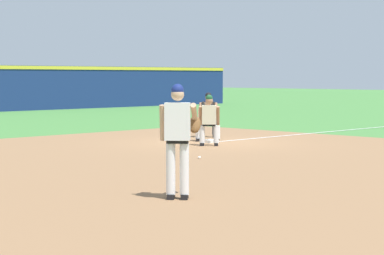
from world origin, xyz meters
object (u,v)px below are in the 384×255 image
object	(u,v)px
baseball	(199,157)
pitcher	(179,134)
baserunner	(209,118)
umpire	(208,113)
first_baseman	(208,118)
first_base_bag	(210,141)

from	to	relation	value
baseball	pitcher	world-z (taller)	pitcher
baseball	pitcher	bearing A→B (deg)	-138.61
baseball	pitcher	distance (m)	5.95
baserunner	umpire	size ratio (longest dim) A/B	1.00
first_baseman	umpire	xyz separation A→B (m)	(1.14, 1.10, 0.06)
first_base_bag	pitcher	xyz separation A→B (m)	(-7.78, -6.76, 1.01)
first_baseman	baserunner	world-z (taller)	baserunner
pitcher	umpire	distance (m)	12.25
first_baseman	baserunner	xyz separation A→B (m)	(-1.01, -1.01, 0.06)
baserunner	first_base_bag	bearing A→B (deg)	42.15
first_base_bag	baserunner	bearing A→B (deg)	-137.85
pitcher	baserunner	size ratio (longest dim) A/B	1.27
first_base_bag	umpire	world-z (taller)	umpire
umpire	pitcher	bearing A→B (deg)	-138.28
pitcher	first_baseman	xyz separation A→B (m)	(8.00, 7.05, -0.33)
baseball	umpire	xyz separation A→B (m)	(4.74, 4.27, 0.76)
pitcher	umpire	xyz separation A→B (m)	(9.14, 8.15, -0.27)
pitcher	first_baseman	bearing A→B (deg)	41.39
baseball	umpire	size ratio (longest dim) A/B	0.05
first_baseman	baserunner	size ratio (longest dim) A/B	0.92
first_base_bag	baseball	xyz separation A→B (m)	(-3.38, -2.88, -0.01)
first_base_bag	first_baseman	world-z (taller)	first_baseman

